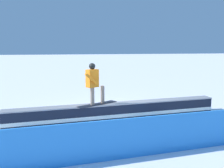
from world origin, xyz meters
The scene contains 4 objects.
ground_plane centered at (0.00, 0.00, 0.00)m, with size 120.00×120.00×0.00m, color white.
grind_box centered at (0.00, 0.00, 0.26)m, with size 7.81×1.52×0.56m.
snowboarder centered at (0.84, 0.18, 1.35)m, with size 1.50×1.08×1.47m.
safety_fence centered at (0.00, 3.35, 0.48)m, with size 9.89×0.06×0.96m, color #2A85E8.
Camera 1 is at (1.77, 9.23, 2.67)m, focal length 42.82 mm.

